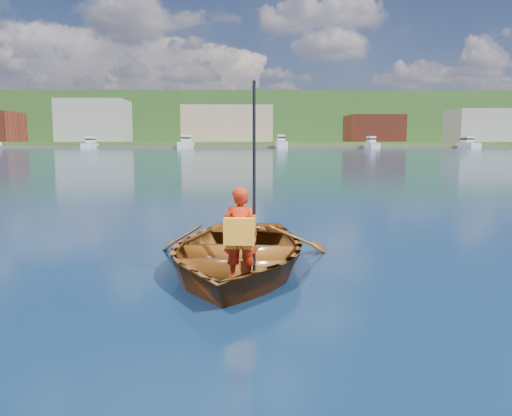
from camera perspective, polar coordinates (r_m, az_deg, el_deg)
ground at (r=7.22m, az=-6.00°, el=-5.98°), size 600.00×600.00×0.00m
rowboat at (r=6.62m, az=-2.33°, el=-5.08°), size 2.99×3.95×0.77m
child_paddler at (r=5.65m, az=-1.80°, el=-2.87°), size 0.42×0.36×2.26m
shoreline at (r=243.77m, az=-1.52°, el=9.48°), size 400.00×140.00×22.00m
dock at (r=155.02m, az=-0.74°, el=6.98°), size 160.04×6.28×0.80m
waterfront_buildings at (r=172.31m, az=-4.19°, el=9.45°), size 202.00×16.00×14.00m
marina_yachts at (r=150.57m, az=-4.78°, el=7.32°), size 147.15×13.20×4.34m
hillside_trees at (r=254.05m, az=7.78°, el=11.35°), size 297.87×80.80×24.96m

